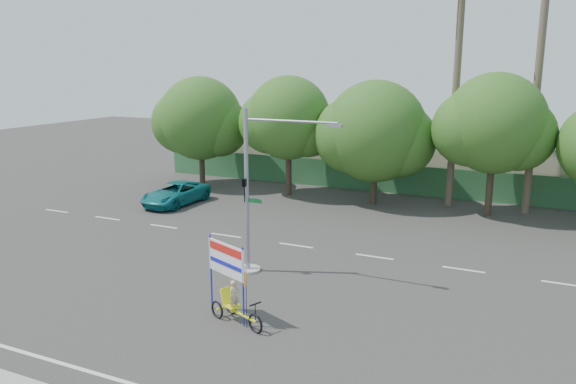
% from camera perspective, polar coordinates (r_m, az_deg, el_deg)
% --- Properties ---
extents(ground, '(120.00, 120.00, 0.00)m').
position_cam_1_polar(ground, '(20.32, -3.31, -12.62)').
color(ground, '#33302D').
rests_on(ground, ground).
extents(fence, '(38.00, 0.08, 2.00)m').
position_cam_1_polar(fence, '(39.42, 11.51, 1.24)').
color(fence, '#336B3D').
rests_on(fence, ground).
extents(building_left, '(12.00, 8.00, 4.00)m').
position_cam_1_polar(building_left, '(46.61, 0.82, 4.50)').
color(building_left, beige).
rests_on(building_left, ground).
extents(building_right, '(14.00, 8.00, 3.60)m').
position_cam_1_polar(building_right, '(42.73, 23.49, 2.41)').
color(building_right, beige).
rests_on(building_right, ground).
extents(tree_far_left, '(7.14, 6.00, 7.96)m').
position_cam_1_polar(tree_far_left, '(41.24, -8.94, 7.13)').
color(tree_far_left, '#473828').
rests_on(tree_far_left, ground).
extents(tree_left, '(6.66, 5.60, 8.07)m').
position_cam_1_polar(tree_left, '(37.80, 0.00, 7.24)').
color(tree_left, '#473828').
rests_on(tree_left, ground).
extents(tree_center, '(7.62, 6.40, 7.85)m').
position_cam_1_polar(tree_center, '(35.78, 8.79, 5.82)').
color(tree_center, '#473828').
rests_on(tree_center, ground).
extents(tree_right, '(6.90, 5.80, 8.36)m').
position_cam_1_polar(tree_right, '(34.45, 20.16, 6.22)').
color(tree_right, '#473828').
rests_on(tree_right, ground).
extents(palm_tall, '(3.73, 3.79, 17.45)m').
position_cam_1_polar(palm_tall, '(35.71, 24.41, 14.50)').
color(palm_tall, '#70604C').
rests_on(palm_tall, ground).
extents(palm_short, '(3.73, 3.79, 14.45)m').
position_cam_1_polar(palm_short, '(36.04, 16.86, 12.49)').
color(palm_short, '#70604C').
rests_on(palm_short, ground).
extents(traffic_signal, '(4.72, 1.10, 7.00)m').
position_cam_1_polar(traffic_signal, '(23.63, -3.57, -1.43)').
color(traffic_signal, gray).
rests_on(traffic_signal, ground).
extents(trike_billboard, '(2.71, 1.35, 2.87)m').
position_cam_1_polar(trike_billboard, '(19.77, -5.75, -9.76)').
color(trike_billboard, black).
rests_on(trike_billboard, ground).
extents(pickup_truck, '(2.53, 5.15, 1.41)m').
position_cam_1_polar(pickup_truck, '(36.47, -11.36, -0.15)').
color(pickup_truck, '#107175').
rests_on(pickup_truck, ground).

